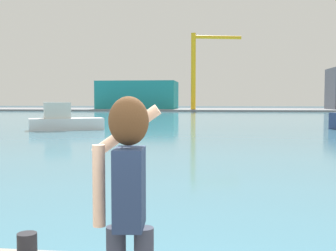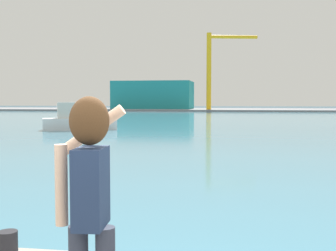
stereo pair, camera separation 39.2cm
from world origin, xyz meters
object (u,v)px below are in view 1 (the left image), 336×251
(person_photographer, at_px, (128,193))
(port_crane, at_px, (199,63))
(warehouse_left, at_px, (138,95))
(harbor_bollard, at_px, (27,251))
(boat_moored, at_px, (64,120))

(person_photographer, relative_size, port_crane, 0.11)
(warehouse_left, height_order, port_crane, port_crane)
(harbor_bollard, xyz_separation_m, port_crane, (-1.84, 84.71, 9.20))
(harbor_bollard, height_order, port_crane, port_crane)
(person_photographer, distance_m, port_crane, 86.30)
(harbor_bollard, xyz_separation_m, boat_moored, (-10.06, 27.90, -0.08))
(person_photographer, xyz_separation_m, boat_moored, (-11.35, 29.02, -0.97))
(warehouse_left, bearing_deg, harbor_bollard, -80.02)
(person_photographer, height_order, harbor_bollard, person_photographer)
(boat_moored, bearing_deg, harbor_bollard, -95.87)
(boat_moored, height_order, port_crane, port_crane)
(person_photographer, height_order, port_crane, port_crane)
(boat_moored, bearing_deg, warehouse_left, 69.74)
(person_photographer, bearing_deg, boat_moored, 16.59)
(boat_moored, xyz_separation_m, port_crane, (8.21, 56.82, 9.29))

